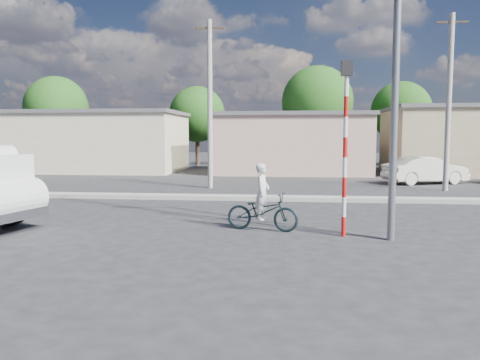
# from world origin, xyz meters

# --- Properties ---
(ground_plane) EXTENTS (120.00, 120.00, 0.00)m
(ground_plane) POSITION_xyz_m (0.00, 0.00, 0.00)
(ground_plane) COLOR #262528
(ground_plane) RESTS_ON ground
(median) EXTENTS (40.00, 0.80, 0.16)m
(median) POSITION_xyz_m (0.00, 8.00, 0.08)
(median) COLOR #99968E
(median) RESTS_ON ground
(bicycle) EXTENTS (2.05, 1.07, 1.03)m
(bicycle) POSITION_xyz_m (1.12, 2.02, 0.51)
(bicycle) COLOR black
(bicycle) RESTS_ON ground
(cyclist) EXTENTS (0.47, 0.61, 1.50)m
(cyclist) POSITION_xyz_m (1.12, 2.02, 0.75)
(cyclist) COLOR silver
(cyclist) RESTS_ON ground
(car_cream) EXTENTS (4.64, 2.96, 1.44)m
(car_cream) POSITION_xyz_m (8.97, 15.16, 0.72)
(car_cream) COLOR silver
(car_cream) RESTS_ON ground
(traffic_pole) EXTENTS (0.28, 0.18, 4.36)m
(traffic_pole) POSITION_xyz_m (3.20, 1.50, 2.59)
(traffic_pole) COLOR red
(traffic_pole) RESTS_ON ground
(streetlight) EXTENTS (2.34, 0.22, 9.00)m
(streetlight) POSITION_xyz_m (4.14, 1.20, 4.96)
(streetlight) COLOR slate
(streetlight) RESTS_ON ground
(building_row) EXTENTS (37.80, 7.30, 4.44)m
(building_row) POSITION_xyz_m (1.10, 22.00, 2.13)
(building_row) COLOR beige
(building_row) RESTS_ON ground
(tree_row) EXTENTS (43.62, 7.43, 8.42)m
(tree_row) POSITION_xyz_m (3.76, 28.45, 4.99)
(tree_row) COLOR #38281E
(tree_row) RESTS_ON ground
(utility_poles) EXTENTS (35.40, 0.24, 8.00)m
(utility_poles) POSITION_xyz_m (3.25, 12.00, 4.07)
(utility_poles) COLOR #99968E
(utility_poles) RESTS_ON ground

